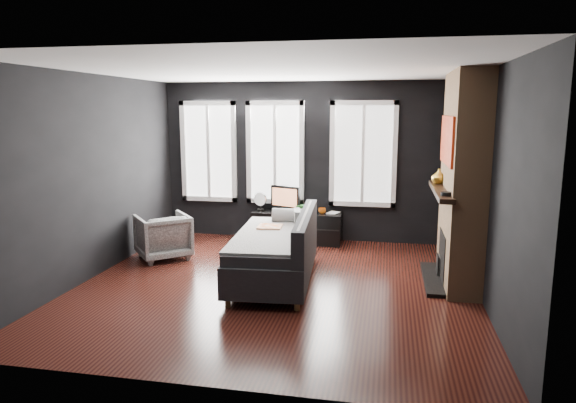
% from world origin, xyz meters
% --- Properties ---
extents(floor, '(5.00, 5.00, 0.00)m').
position_xyz_m(floor, '(0.00, 0.00, 0.00)').
color(floor, black).
rests_on(floor, ground).
extents(ceiling, '(5.00, 5.00, 0.00)m').
position_xyz_m(ceiling, '(0.00, 0.00, 2.70)').
color(ceiling, white).
rests_on(ceiling, ground).
extents(wall_back, '(5.00, 0.02, 2.70)m').
position_xyz_m(wall_back, '(0.00, 2.50, 1.35)').
color(wall_back, black).
rests_on(wall_back, ground).
extents(wall_left, '(0.02, 5.00, 2.70)m').
position_xyz_m(wall_left, '(-2.50, 0.00, 1.35)').
color(wall_left, black).
rests_on(wall_left, ground).
extents(wall_right, '(0.02, 5.00, 2.70)m').
position_xyz_m(wall_right, '(2.50, 0.00, 1.35)').
color(wall_right, black).
rests_on(wall_right, ground).
extents(windows, '(4.00, 0.16, 1.76)m').
position_xyz_m(windows, '(-0.45, 2.46, 2.38)').
color(windows, white).
rests_on(windows, wall_back).
extents(fireplace, '(0.70, 1.62, 2.70)m').
position_xyz_m(fireplace, '(2.30, 0.60, 1.35)').
color(fireplace, '#93724C').
rests_on(fireplace, floor).
extents(sofa, '(1.23, 2.23, 0.93)m').
position_xyz_m(sofa, '(-0.06, 0.18, 0.46)').
color(sofa, '#232326').
rests_on(sofa, floor).
extents(stripe_pillow, '(0.16, 0.36, 0.35)m').
position_xyz_m(stripe_pillow, '(0.13, 0.80, 0.67)').
color(stripe_pillow, gray).
rests_on(stripe_pillow, sofa).
extents(armchair, '(0.99, 0.99, 0.75)m').
position_xyz_m(armchair, '(-1.95, 0.90, 0.37)').
color(armchair, silver).
rests_on(armchair, floor).
extents(media_console, '(1.52, 0.49, 0.52)m').
position_xyz_m(media_console, '(-0.12, 2.24, 0.26)').
color(media_console, black).
rests_on(media_console, floor).
extents(monitor, '(0.57, 0.30, 0.50)m').
position_xyz_m(monitor, '(-0.33, 2.25, 0.77)').
color(monitor, black).
rests_on(monitor, media_console).
extents(desk_fan, '(0.29, 0.29, 0.33)m').
position_xyz_m(desk_fan, '(-0.77, 2.25, 0.68)').
color(desk_fan, gray).
rests_on(desk_fan, media_console).
extents(mug, '(0.15, 0.13, 0.12)m').
position_xyz_m(mug, '(0.31, 2.19, 0.58)').
color(mug, '#CD560C').
rests_on(mug, media_console).
extents(book, '(0.17, 0.07, 0.23)m').
position_xyz_m(book, '(0.41, 2.27, 0.64)').
color(book, '#B2A38B').
rests_on(book, media_console).
extents(storage_box, '(0.26, 0.18, 0.13)m').
position_xyz_m(storage_box, '(-0.01, 2.19, 0.59)').
color(storage_box, '#296E2A').
rests_on(storage_box, media_console).
extents(mantel_vase, '(0.22, 0.23, 0.20)m').
position_xyz_m(mantel_vase, '(2.05, 1.05, 1.33)').
color(mantel_vase, gold).
rests_on(mantel_vase, fireplace).
extents(mantel_clock, '(0.16, 0.16, 0.04)m').
position_xyz_m(mantel_clock, '(2.05, 0.05, 1.25)').
color(mantel_clock, black).
rests_on(mantel_clock, fireplace).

